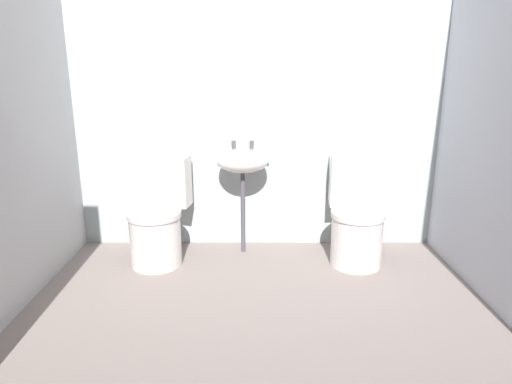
# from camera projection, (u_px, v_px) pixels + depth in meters

# --- Properties ---
(ground_plane) EXTENTS (3.32, 2.81, 0.08)m
(ground_plane) POSITION_uv_depth(u_px,v_px,m) (256.00, 324.00, 2.69)
(ground_plane) COLOR gray
(wall_back) EXTENTS (3.32, 0.10, 2.30)m
(wall_back) POSITION_uv_depth(u_px,v_px,m) (256.00, 106.00, 3.58)
(wall_back) COLOR #ADB9BC
(wall_back) RESTS_ON ground
(toilet_left) EXTENTS (0.47, 0.64, 0.78)m
(toilet_left) POSITION_uv_depth(u_px,v_px,m) (158.00, 221.00, 3.42)
(toilet_left) COLOR silver
(toilet_left) RESTS_ON ground
(toilet_right) EXTENTS (0.42, 0.61, 0.78)m
(toilet_right) POSITION_uv_depth(u_px,v_px,m) (354.00, 220.00, 3.42)
(toilet_right) COLOR silver
(toilet_right) RESTS_ON ground
(sink) EXTENTS (0.42, 0.35, 0.99)m
(sink) POSITION_uv_depth(u_px,v_px,m) (241.00, 160.00, 3.48)
(sink) COLOR #504C55
(sink) RESTS_ON ground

